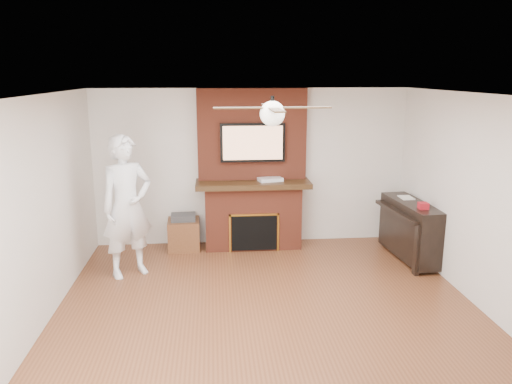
{
  "coord_description": "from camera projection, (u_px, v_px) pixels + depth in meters",
  "views": [
    {
      "loc": [
        -0.62,
        -5.12,
        2.73
      ],
      "look_at": [
        -0.09,
        0.9,
        1.28
      ],
      "focal_mm": 35.0,
      "sensor_mm": 36.0,
      "label": 1
    }
  ],
  "objects": [
    {
      "name": "candle_green",
      "position": [
        248.0,
        246.0,
        7.94
      ],
      "size": [
        0.07,
        0.07,
        0.09
      ],
      "primitive_type": "cylinder",
      "color": "#41913A",
      "rests_on": "ground"
    },
    {
      "name": "cable_box",
      "position": [
        270.0,
        179.0,
        7.78
      ],
      "size": [
        0.41,
        0.29,
        0.05
      ],
      "primitive_type": "cube",
      "rotation": [
        0.0,
        0.0,
        0.25
      ],
      "color": "silver",
      "rests_on": "fireplace"
    },
    {
      "name": "tv",
      "position": [
        253.0,
        143.0,
        7.68
      ],
      "size": [
        1.0,
        0.08,
        0.6
      ],
      "color": "black",
      "rests_on": "fireplace"
    },
    {
      "name": "side_table",
      "position": [
        184.0,
        233.0,
        7.89
      ],
      "size": [
        0.51,
        0.51,
        0.56
      ],
      "rotation": [
        0.0,
        0.0,
        0.04
      ],
      "color": "#572F18",
      "rests_on": "ground"
    },
    {
      "name": "candle_blue",
      "position": [
        261.0,
        247.0,
        7.87
      ],
      "size": [
        0.06,
        0.06,
        0.09
      ],
      "primitive_type": "cylinder",
      "color": "#334C9A",
      "rests_on": "ground"
    },
    {
      "name": "piano",
      "position": [
        410.0,
        229.0,
        7.4
      ],
      "size": [
        0.61,
        1.37,
        0.97
      ],
      "rotation": [
        0.0,
        0.0,
        0.09
      ],
      "color": "black",
      "rests_on": "ground"
    },
    {
      "name": "room_shell",
      "position": [
        272.0,
        214.0,
        5.35
      ],
      "size": [
        5.36,
        5.86,
        2.86
      ],
      "color": "#5A301A",
      "rests_on": "ground"
    },
    {
      "name": "person",
      "position": [
        127.0,
        207.0,
        6.71
      ],
      "size": [
        0.86,
        0.78,
        1.95
      ],
      "primitive_type": "imported",
      "rotation": [
        0.0,
        0.0,
        0.56
      ],
      "color": "silver",
      "rests_on": "ground"
    },
    {
      "name": "fireplace",
      "position": [
        253.0,
        185.0,
        7.88
      ],
      "size": [
        1.78,
        0.64,
        2.5
      ],
      "color": "maroon",
      "rests_on": "ground"
    },
    {
      "name": "candle_orange",
      "position": [
        245.0,
        246.0,
        7.86
      ],
      "size": [
        0.08,
        0.08,
        0.13
      ],
      "primitive_type": "cylinder",
      "color": "orange",
      "rests_on": "ground"
    },
    {
      "name": "ceiling_fan",
      "position": [
        272.0,
        113.0,
        5.1
      ],
      "size": [
        1.21,
        1.21,
        0.31
      ],
      "color": "black",
      "rests_on": "room_shell"
    }
  ]
}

